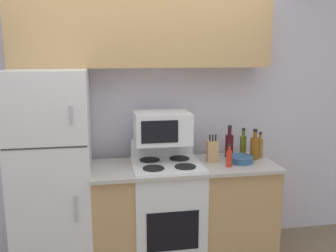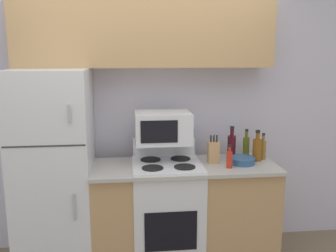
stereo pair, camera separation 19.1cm
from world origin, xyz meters
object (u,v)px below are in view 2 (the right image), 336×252
Objects in this scene: stove at (167,213)px; knife_block at (213,152)px; refrigerator at (55,172)px; bottle_vinegar at (263,149)px; bottle_wine_red at (232,146)px; bottle_olive_oil at (246,146)px; bottle_whiskey at (257,149)px; bottle_hot_sauce at (229,159)px; bowl at (242,160)px; microwave at (163,127)px.

stove is 0.68m from knife_block.
bottle_vinegar is (1.86, 0.02, 0.14)m from refrigerator.
bottle_olive_oil is (0.15, 0.05, -0.02)m from bottle_wine_red.
bottle_vinegar is 0.16m from bottle_olive_oil.
bottle_olive_oil is at bearing 109.80° from bottle_whiskey.
bottle_vinegar is (0.89, 0.10, 0.53)m from stove.
knife_block is 1.05× the size of bottle_vinegar.
bottle_wine_red is at bearing -163.34° from bottle_olive_oil.
bottle_hot_sauce is at bearing -148.99° from bottle_whiskey.
knife_block reaches higher than bowl.
stove is (0.96, -0.08, -0.39)m from refrigerator.
stove is 4.40× the size of knife_block.
bottle_wine_red is at bearing 153.84° from bottle_whiskey.
bottle_whiskey is (0.05, -0.15, 0.01)m from bottle_olive_oil.
bottle_vinegar is at bearing 0.65° from refrigerator.
knife_block is (0.41, 0.03, 0.54)m from stove.
bottle_olive_oil is at bearing 16.66° from bottle_wine_red.
bottle_olive_oil reaches higher than bottle_hot_sauce.
bottle_whiskey is at bearing -2.85° from microwave.
bottle_whiskey is (0.82, 0.05, 0.55)m from stove.
bottle_whiskey is at bearing 3.70° from stove.
knife_block is at bearing 4.53° from stove.
refrigerator reaches higher than bottle_wine_red.
bowl is at bearing -3.71° from refrigerator.
bottle_hot_sauce is at bearing -22.61° from microwave.
refrigerator is 6.76× the size of bottle_olive_oil.
knife_block is at bearing 121.67° from bottle_hot_sauce.
bottle_whiskey is (0.21, -0.10, -0.01)m from bottle_wine_red.
bottle_olive_oil is at bearing 14.66° from stove.
bottle_wine_red is 0.29m from bottle_vinegar.
stove is 5.52× the size of bottle_hot_sauce.
refrigerator is 1.74m from bottle_olive_oil.
knife_block reaches higher than stove.
refrigerator is at bearing -179.35° from bottle_vinegar.
refrigerator is 6.28× the size of bottle_whiskey.
bowl is at bearing -151.65° from bottle_vinegar.
bottle_olive_oil reaches higher than stove.
microwave is at bearing 177.15° from bottle_whiskey.
refrigerator is at bearing 171.96° from bottle_hot_sauce.
stove is at bearing -173.64° from bottle_vinegar.
stove is 4.25× the size of bottle_olive_oil.
bottle_whiskey is (1.78, -0.03, 0.16)m from refrigerator.
microwave is at bearing 105.39° from stove.
microwave is 2.01× the size of bottle_vinegar.
refrigerator is at bearing -175.95° from bottle_olive_oil.
microwave is (-0.03, 0.10, 0.76)m from stove.
bottle_vinegar is (0.23, 0.13, 0.06)m from bowl.
bottle_wine_red is at bearing 168.84° from bottle_vinegar.
microwave reaches higher than stove.
bottle_vinegar is (0.92, 0.00, -0.22)m from microwave.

